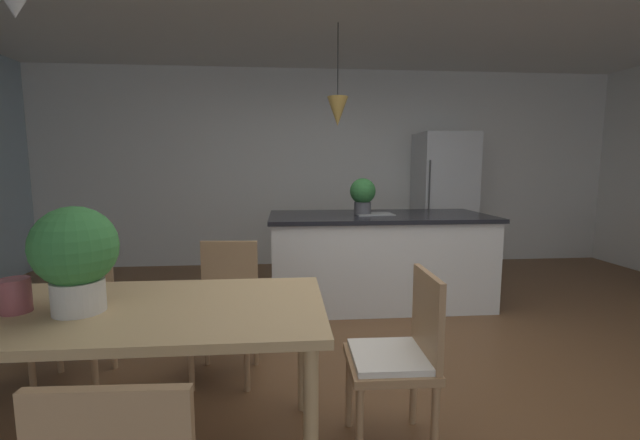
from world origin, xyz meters
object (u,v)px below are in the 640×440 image
at_px(chair_kitchen_end, 400,354).
at_px(dining_table, 92,322).
at_px(potted_plant_on_table, 75,253).
at_px(potted_plant_on_island, 363,194).
at_px(kitchen_island, 378,258).
at_px(refrigerator, 443,201).
at_px(vase_on_dining_table, 15,295).
at_px(chair_far_right, 226,304).
at_px(chair_far_left, 76,308).

bearing_deg(chair_kitchen_end, dining_table, 179.96).
bearing_deg(potted_plant_on_table, potted_plant_on_island, 53.07).
distance_m(kitchen_island, refrigerator, 1.94).
bearing_deg(potted_plant_on_island, vase_on_dining_table, -131.42).
xyz_separation_m(chair_far_right, kitchen_island, (1.32, 1.34, -0.01)).
bearing_deg(chair_far_left, potted_plant_on_island, 32.75).
height_order(chair_far_right, potted_plant_on_table, potted_plant_on_table).
distance_m(dining_table, potted_plant_on_island, 2.72).
relative_size(chair_far_right, potted_plant_on_island, 2.42).
height_order(kitchen_island, potted_plant_on_table, potted_plant_on_table).
distance_m(chair_far_right, chair_kitchen_end, 1.23).
distance_m(chair_kitchen_end, vase_on_dining_table, 1.73).
bearing_deg(chair_kitchen_end, kitchen_island, 79.78).
bearing_deg(kitchen_island, refrigerator, 49.52).
bearing_deg(dining_table, vase_on_dining_table, -174.76).
bearing_deg(dining_table, refrigerator, 49.88).
xyz_separation_m(chair_far_right, vase_on_dining_table, (-0.76, -0.82, 0.34)).
relative_size(dining_table, chair_far_left, 2.37).
height_order(potted_plant_on_island, potted_plant_on_table, potted_plant_on_island).
bearing_deg(dining_table, chair_far_left, 120.44).
height_order(potted_plant_on_table, vase_on_dining_table, potted_plant_on_table).
bearing_deg(chair_far_right, refrigerator, 47.52).
bearing_deg(potted_plant_on_island, chair_far_left, -147.25).
bearing_deg(chair_kitchen_end, potted_plant_on_table, -178.18).
relative_size(kitchen_island, refrigerator, 1.19).
xyz_separation_m(dining_table, potted_plant_on_island, (1.62, 2.14, 0.43)).
bearing_deg(chair_far_left, kitchen_island, 30.78).
bearing_deg(potted_plant_on_table, refrigerator, 50.03).
height_order(chair_far_right, chair_far_left, same).
distance_m(dining_table, potted_plant_on_table, 0.33).
bearing_deg(vase_on_dining_table, potted_plant_on_island, 48.58).
distance_m(dining_table, vase_on_dining_table, 0.33).
relative_size(chair_far_left, refrigerator, 0.48).
bearing_deg(vase_on_dining_table, potted_plant_on_table, -4.12).
bearing_deg(dining_table, potted_plant_on_table, -116.79).
xyz_separation_m(chair_kitchen_end, potted_plant_on_table, (-1.43, -0.05, 0.53)).
height_order(chair_kitchen_end, kitchen_island, kitchen_island).
distance_m(chair_far_left, refrigerator, 4.48).
relative_size(chair_far_left, kitchen_island, 0.40).
height_order(refrigerator, vase_on_dining_table, refrigerator).
relative_size(potted_plant_on_island, potted_plant_on_table, 0.79).
xyz_separation_m(potted_plant_on_table, vase_on_dining_table, (-0.27, 0.02, -0.18)).
distance_m(chair_kitchen_end, kitchen_island, 2.18).
xyz_separation_m(refrigerator, potted_plant_on_table, (-3.04, -3.62, 0.09)).
distance_m(kitchen_island, potted_plant_on_table, 2.89).
bearing_deg(potted_plant_on_island, chair_far_right, -130.60).
bearing_deg(chair_far_left, vase_on_dining_table, -77.93).
relative_size(chair_far_right, potted_plant_on_table, 1.90).
bearing_deg(dining_table, chair_far_right, 59.54).
relative_size(refrigerator, potted_plant_on_table, 3.99).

